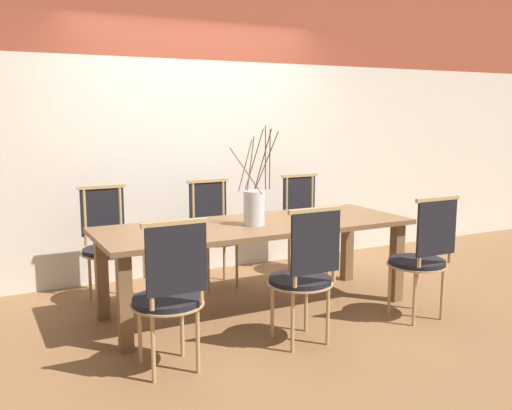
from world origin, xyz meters
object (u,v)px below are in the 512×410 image
object	(u,v)px
chair_near_center	(422,255)
chair_far_center	(306,221)
vase_centerpiece	(254,207)
dining_table	(256,234)
book_stack	(309,220)

from	to	relation	value
chair_near_center	chair_far_center	xyz separation A→B (m)	(-0.06, 1.59, 0.00)
chair_far_center	vase_centerpiece	xyz separation A→B (m)	(-1.02, -0.86, 0.35)
dining_table	book_stack	xyz separation A→B (m)	(0.44, -0.10, 0.10)
dining_table	chair_near_center	xyz separation A→B (m)	(1.04, -0.80, -0.11)
chair_near_center	book_stack	bearing A→B (deg)	130.51
chair_far_center	book_stack	world-z (taller)	chair_far_center
chair_far_center	vase_centerpiece	world-z (taller)	vase_centerpiece
dining_table	vase_centerpiece	world-z (taller)	vase_centerpiece
chair_near_center	vase_centerpiece	size ratio (longest dim) A/B	1.25
dining_table	chair_far_center	bearing A→B (deg)	39.24
book_stack	vase_centerpiece	bearing A→B (deg)	175.15
chair_far_center	vase_centerpiece	bearing A→B (deg)	39.99
dining_table	book_stack	world-z (taller)	book_stack
chair_far_center	book_stack	bearing A→B (deg)	59.35
chair_near_center	dining_table	bearing A→B (deg)	142.43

